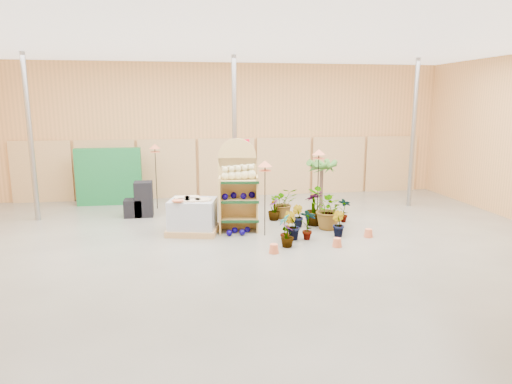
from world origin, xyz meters
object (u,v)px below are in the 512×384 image
display_shelf (238,189)px  pallet_stack (193,216)px  potted_plant_2 (328,209)px  bird_table_front (265,166)px

display_shelf → pallet_stack: bearing=-165.0°
display_shelf → potted_plant_2: size_ratio=2.18×
pallet_stack → bird_table_front: bearing=-2.3°
pallet_stack → potted_plant_2: (3.42, -0.22, 0.10)m
pallet_stack → bird_table_front: size_ratio=0.76×
display_shelf → potted_plant_2: display_shelf is taller
pallet_stack → potted_plant_2: size_ratio=1.32×
pallet_stack → potted_plant_2: potted_plant_2 is taller
display_shelf → potted_plant_2: (2.27, -0.36, -0.53)m
bird_table_front → pallet_stack: bearing=164.2°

